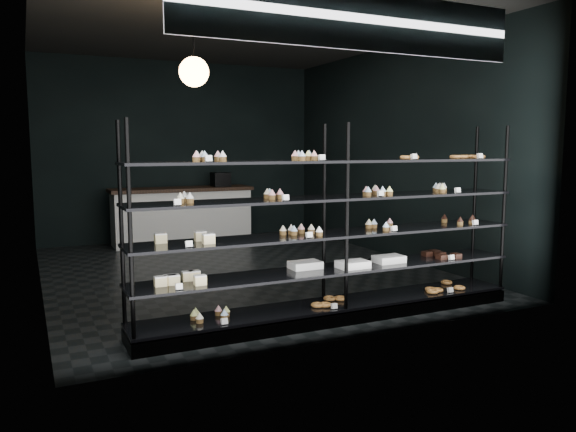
{
  "coord_description": "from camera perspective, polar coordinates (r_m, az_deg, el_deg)",
  "views": [
    {
      "loc": [
        -2.62,
        -7.11,
        1.69
      ],
      "look_at": [
        -0.17,
        -1.9,
        0.97
      ],
      "focal_mm": 35.0,
      "sensor_mm": 36.0,
      "label": 1
    }
  ],
  "objects": [
    {
      "name": "service_counter",
      "position": [
        10.0,
        -10.65,
        0.13
      ],
      "size": [
        2.45,
        0.65,
        1.23
      ],
      "color": "silver",
      "rests_on": "room"
    },
    {
      "name": "pendant_lamp",
      "position": [
        6.01,
        -9.53,
        14.26
      ],
      "size": [
        0.3,
        0.3,
        0.88
      ],
      "color": "black",
      "rests_on": "room"
    },
    {
      "name": "display_shelf",
      "position": [
        5.48,
        4.51,
        -4.11
      ],
      "size": [
        4.0,
        0.5,
        1.91
      ],
      "color": "black",
      "rests_on": "room"
    },
    {
      "name": "signage",
      "position": [
        5.05,
        7.09,
        19.14
      ],
      "size": [
        3.3,
        0.05,
        0.5
      ],
      "color": "#0D0D44",
      "rests_on": "room"
    },
    {
      "name": "room",
      "position": [
        7.58,
        -5.02,
        6.37
      ],
      "size": [
        5.01,
        6.01,
        3.2
      ],
      "color": "black",
      "rests_on": "ground"
    }
  ]
}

